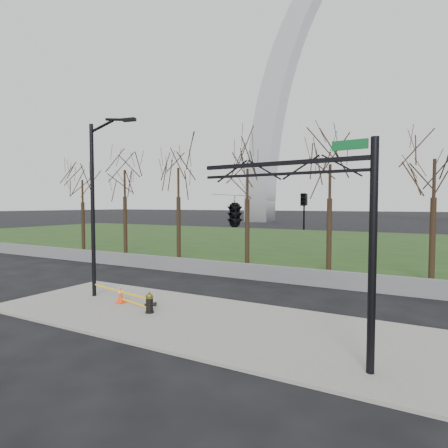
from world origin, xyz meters
The scene contains 11 objects.
ground centered at (0.00, 0.00, 0.00)m, with size 500.00×500.00×0.00m, color black.
sidewalk centered at (0.00, 0.00, 0.05)m, with size 18.00×6.00×0.10m, color gray.
grass_strip centered at (0.00, 30.00, 0.03)m, with size 120.00×40.00×0.06m, color #1B3A15.
guardrail centered at (0.00, 8.00, 0.45)m, with size 60.00×0.30×0.90m, color #59595B.
gateway_arch centered at (0.00, 75.00, 32.50)m, with size 66.00×6.00×65.00m, color silver, non-canonical shape.
tree_row centered at (-1.13, 12.00, 4.07)m, with size 43.74×4.00×8.15m.
fire_hydrant centered at (-2.37, -0.30, 0.48)m, with size 0.51×0.37×0.83m.
traffic_cone centered at (-4.44, 0.23, 0.45)m, with size 0.40×0.40×0.70m.
street_light centered at (-6.20, 0.61, 4.69)m, with size 2.37×0.60×8.21m.
traffic_signal_mast centered at (2.67, -1.44, 4.15)m, with size 5.09×2.52×6.00m.
caution_tape centered at (-4.07, 0.07, 0.52)m, with size 4.04×0.88×0.42m.
Camera 1 is at (7.03, -11.42, 4.34)m, focal length 29.61 mm.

